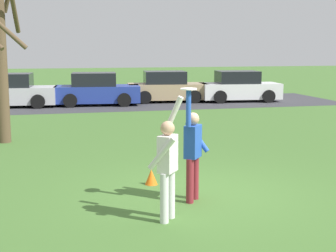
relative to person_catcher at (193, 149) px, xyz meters
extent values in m
plane|color=#426B2D|center=(0.31, 0.38, -0.98)|extent=(120.00, 120.00, 0.00)
cylinder|color=maroon|center=(0.08, 0.10, -0.57)|extent=(0.14, 0.14, 0.82)
cylinder|color=maroon|center=(-0.08, -0.10, -0.57)|extent=(0.14, 0.14, 0.82)
cube|color=#234CB2|center=(0.00, 0.00, 0.14)|extent=(0.39, 0.42, 0.60)
sphere|color=tan|center=(0.00, 0.00, 0.55)|extent=(0.23, 0.23, 0.23)
cylinder|color=#234CB2|center=(0.14, 0.18, 0.19)|extent=(0.41, 0.35, 0.59)
cylinder|color=#234CB2|center=(-0.14, -0.18, 0.77)|extent=(0.09, 0.09, 0.66)
cylinder|color=silver|center=(-0.77, -1.01, -0.57)|extent=(0.14, 0.14, 0.82)
cylinder|color=silver|center=(-0.61, -0.80, -0.57)|extent=(0.14, 0.14, 0.82)
cube|color=silver|center=(-0.69, -0.90, 0.14)|extent=(0.39, 0.42, 0.60)
sphere|color=tan|center=(-0.69, -0.90, 0.55)|extent=(0.23, 0.23, 0.23)
cylinder|color=silver|center=(-0.83, -1.08, 0.19)|extent=(0.41, 0.35, 0.59)
cylinder|color=silver|center=(-0.55, -0.72, 0.74)|extent=(0.31, 0.26, 0.65)
cylinder|color=white|center=(-0.14, -0.18, 1.11)|extent=(0.29, 0.29, 0.02)
cube|color=#BCBCC1|center=(-4.21, 16.06, -0.43)|extent=(4.26, 2.21, 0.80)
cube|color=black|center=(-4.36, 16.08, 0.29)|extent=(2.26, 1.84, 0.64)
cylinder|color=black|center=(-2.86, 16.84, -0.65)|extent=(0.68, 0.29, 0.66)
cylinder|color=black|center=(-3.04, 15.03, -0.65)|extent=(0.68, 0.29, 0.66)
cube|color=#233893|center=(-0.21, 15.86, -0.43)|extent=(4.26, 2.21, 0.80)
cube|color=black|center=(-0.36, 15.87, 0.29)|extent=(2.26, 1.84, 0.64)
cylinder|color=black|center=(1.14, 16.64, -0.65)|extent=(0.68, 0.29, 0.66)
cylinder|color=black|center=(0.96, 14.82, -0.65)|extent=(0.68, 0.29, 0.66)
cylinder|color=black|center=(-1.38, 16.89, -0.65)|extent=(0.68, 0.29, 0.66)
cylinder|color=black|center=(-1.57, 15.08, -0.65)|extent=(0.68, 0.29, 0.66)
cube|color=tan|center=(3.49, 16.51, -0.43)|extent=(4.26, 2.21, 0.80)
cube|color=black|center=(3.34, 16.52, 0.29)|extent=(2.26, 1.84, 0.64)
cylinder|color=black|center=(4.85, 17.28, -0.65)|extent=(0.68, 0.29, 0.66)
cylinder|color=black|center=(4.66, 15.47, -0.65)|extent=(0.68, 0.29, 0.66)
cylinder|color=black|center=(2.32, 17.54, -0.65)|extent=(0.68, 0.29, 0.66)
cylinder|color=black|center=(2.13, 15.73, -0.65)|extent=(0.68, 0.29, 0.66)
cube|color=white|center=(7.25, 15.86, -0.43)|extent=(4.26, 2.21, 0.80)
cube|color=black|center=(7.10, 15.87, 0.29)|extent=(2.26, 1.84, 0.64)
cylinder|color=black|center=(8.61, 16.63, -0.65)|extent=(0.68, 0.29, 0.66)
cylinder|color=black|center=(8.42, 14.82, -0.65)|extent=(0.68, 0.29, 0.66)
cylinder|color=black|center=(6.08, 16.89, -0.65)|extent=(0.68, 0.29, 0.66)
cylinder|color=black|center=(5.89, 15.08, -0.65)|extent=(0.68, 0.29, 0.66)
cube|color=#38383D|center=(-0.16, 16.18, -0.98)|extent=(24.84, 6.40, 0.01)
cylinder|color=brown|center=(-3.86, 6.80, 1.32)|extent=(0.38, 0.38, 4.60)
cylinder|color=brown|center=(-3.39, 6.75, 2.79)|extent=(0.23, 1.04, 1.10)
cone|color=orange|center=(-0.52, 1.26, -0.82)|extent=(0.26, 0.26, 0.32)
camera|label=1|loc=(-2.50, -8.44, 1.83)|focal=52.72mm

